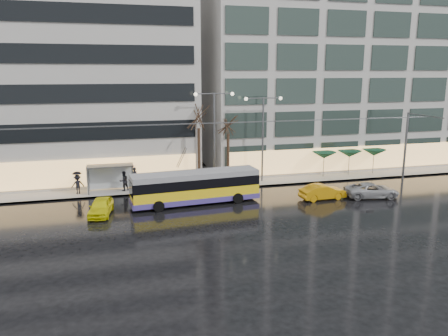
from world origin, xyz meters
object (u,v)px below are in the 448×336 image
object	(u,v)px
trolleybus	(196,188)
bus_shelter	(106,172)
taxi_a	(101,207)
street_lamp_near	(214,126)

from	to	relation	value
trolleybus	bus_shelter	distance (m)	9.23
taxi_a	bus_shelter	bearing A→B (deg)	95.84
street_lamp_near	taxi_a	world-z (taller)	street_lamp_near
trolleybus	street_lamp_near	distance (m)	7.88
bus_shelter	street_lamp_near	size ratio (longest dim) A/B	0.47
bus_shelter	taxi_a	distance (m)	6.74
street_lamp_near	taxi_a	size ratio (longest dim) A/B	2.27
trolleybus	taxi_a	bearing A→B (deg)	-172.15
trolleybus	taxi_a	distance (m)	7.93
trolleybus	street_lamp_near	size ratio (longest dim) A/B	1.23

